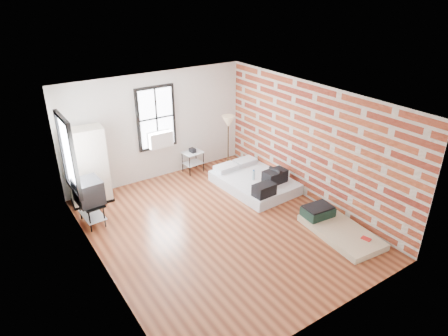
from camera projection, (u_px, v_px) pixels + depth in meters
ground at (220, 227)px, 8.59m from camera, size 6.00×6.00×0.00m
room_shell at (220, 145)px, 8.23m from camera, size 5.02×6.02×2.80m
mattress_main at (256, 181)px, 10.16m from camera, size 1.61×2.12×0.65m
mattress_bare at (335, 227)px, 8.42m from camera, size 1.07×1.82×0.38m
wardrobe at (87, 166)px, 9.21m from camera, size 0.98×0.62×1.85m
side_table at (193, 156)px, 10.87m from camera, size 0.56×0.46×0.69m
floor_lamp at (228, 124)px, 10.54m from camera, size 0.34×0.34×1.59m
tv_stand at (89, 193)px, 8.43m from camera, size 0.55×0.76×1.05m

